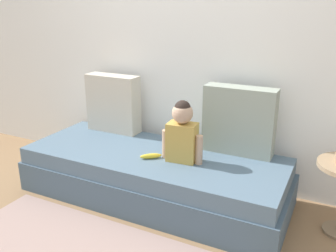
{
  "coord_description": "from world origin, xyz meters",
  "views": [
    {
      "loc": [
        1.3,
        -2.33,
        1.53
      ],
      "look_at": [
        0.13,
        0.0,
        0.64
      ],
      "focal_mm": 38.72,
      "sensor_mm": 36.0,
      "label": 1
    }
  ],
  "objects": [
    {
      "name": "toddler",
      "position": [
        0.26,
        -0.02,
        0.62
      ],
      "size": [
        0.33,
        0.16,
        0.47
      ],
      "color": "gold",
      "rests_on": "couch"
    },
    {
      "name": "banana",
      "position": [
        0.03,
        -0.1,
        0.41
      ],
      "size": [
        0.16,
        0.14,
        0.04
      ],
      "primitive_type": "ellipsoid",
      "rotation": [
        0.0,
        0.0,
        0.67
      ],
      "color": "yellow",
      "rests_on": "couch"
    },
    {
      "name": "throw_pillow_right",
      "position": [
        0.59,
        0.32,
        0.65
      ],
      "size": [
        0.56,
        0.16,
        0.54
      ],
      "primitive_type": "cube",
      "color": "#99A393",
      "rests_on": "couch"
    },
    {
      "name": "back_wall",
      "position": [
        0.0,
        0.55,
        1.27
      ],
      "size": [
        5.35,
        0.1,
        2.54
      ],
      "primitive_type": "cube",
      "color": "white",
      "rests_on": "ground"
    },
    {
      "name": "couch",
      "position": [
        0.0,
        0.0,
        0.19
      ],
      "size": [
        2.15,
        0.83,
        0.39
      ],
      "color": "#495F70",
      "rests_on": "ground"
    },
    {
      "name": "ground_plane",
      "position": [
        0.0,
        0.0,
        0.0
      ],
      "size": [
        12.0,
        12.0,
        0.0
      ],
      "primitive_type": "plane",
      "color": "#93704C"
    },
    {
      "name": "throw_pillow_left",
      "position": [
        -0.59,
        0.32,
        0.65
      ],
      "size": [
        0.5,
        0.16,
        0.53
      ],
      "primitive_type": "cube",
      "color": "beige",
      "rests_on": "couch"
    }
  ]
}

